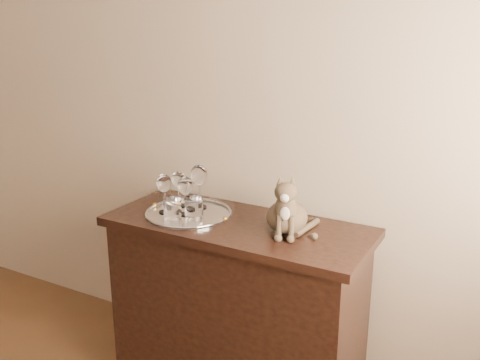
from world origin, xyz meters
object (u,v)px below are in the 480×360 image
at_px(tray, 189,214).
at_px(wine_glass_b, 199,186).
at_px(wine_glass_d, 186,196).
at_px(wine_glass_c, 164,193).
at_px(tumbler_b, 173,209).
at_px(sideboard, 237,307).
at_px(cat, 287,202).
at_px(wine_glass_a, 179,189).
at_px(tumbler_a, 194,208).

bearing_deg(tray, wine_glass_b, 90.49).
distance_m(tray, wine_glass_d, 0.10).
bearing_deg(wine_glass_c, tumbler_b, -31.26).
bearing_deg(sideboard, wine_glass_c, -170.07).
bearing_deg(cat, wine_glass_a, 158.30).
height_order(wine_glass_a, cat, cat).
bearing_deg(wine_glass_b, sideboard, -16.25).
bearing_deg(tumbler_a, tray, 146.59).
bearing_deg(cat, tumbler_b, 174.23).
bearing_deg(wine_glass_d, wine_glass_c, -168.83).
bearing_deg(wine_glass_d, tumbler_b, -111.05).
relative_size(wine_glass_b, wine_glass_d, 1.16).
relative_size(wine_glass_a, wine_glass_c, 0.95).
xyz_separation_m(tray, wine_glass_c, (-0.11, -0.04, 0.10)).
xyz_separation_m(sideboard, wine_glass_c, (-0.35, -0.06, 0.53)).
xyz_separation_m(tray, wine_glass_b, (-0.00, 0.09, 0.11)).
relative_size(sideboard, wine_glass_d, 6.54).
relative_size(tray, tumbler_a, 4.20).
bearing_deg(tumbler_a, cat, 9.40).
bearing_deg(wine_glass_b, tray, -89.51).
bearing_deg(tray, cat, 4.17).
distance_m(wine_glass_a, tumbler_b, 0.17).
height_order(tray, cat, cat).
xyz_separation_m(sideboard, wine_glass_b, (-0.24, 0.07, 0.54)).
xyz_separation_m(tray, tumbler_b, (-0.03, -0.08, 0.05)).
bearing_deg(cat, tumbler_a, 170.38).
height_order(wine_glass_d, tumbler_a, wine_glass_d).
bearing_deg(wine_glass_b, wine_glass_d, -90.91).
xyz_separation_m(wine_glass_a, cat, (0.58, -0.03, 0.04)).
xyz_separation_m(wine_glass_a, wine_glass_c, (-0.01, -0.10, 0.00)).
xyz_separation_m(sideboard, tumbler_a, (-0.19, -0.06, 0.48)).
bearing_deg(sideboard, tray, -174.40).
bearing_deg(tumbler_b, wine_glass_b, 81.17).
relative_size(wine_glass_b, wine_glass_c, 1.15).
distance_m(sideboard, tumbler_a, 0.52).
distance_m(sideboard, wine_glass_b, 0.60).
bearing_deg(tray, wine_glass_d, -98.75).
xyz_separation_m(tumbler_a, tumbler_b, (-0.08, -0.05, -0.00)).
relative_size(tray, tumbler_b, 4.34).
distance_m(sideboard, wine_glass_d, 0.58).
distance_m(sideboard, tumbler_b, 0.56).
bearing_deg(cat, wine_glass_b, 153.86).
relative_size(tray, wine_glass_b, 1.89).
relative_size(wine_glass_c, tumbler_b, 2.01).
xyz_separation_m(wine_glass_c, cat, (0.59, 0.07, 0.03)).
bearing_deg(wine_glass_c, wine_glass_d, 11.17).
bearing_deg(wine_glass_d, wine_glass_b, 89.09).
relative_size(wine_glass_c, tumbler_a, 1.94).
bearing_deg(wine_glass_d, tray, 81.25).
relative_size(tumbler_a, cat, 0.35).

